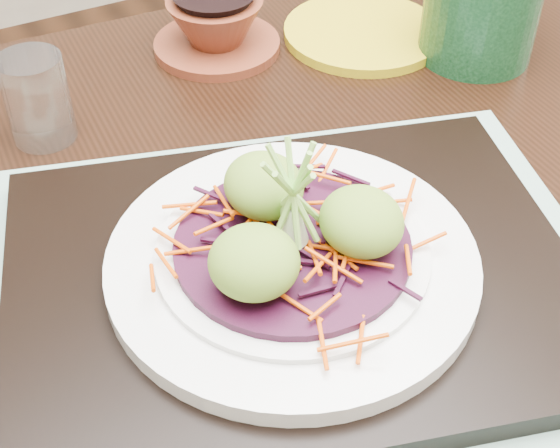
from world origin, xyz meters
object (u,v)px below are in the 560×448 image
white_plate (292,260)px  terracotta_bowl_set (216,28)px  dining_table (246,310)px  water_glass (37,99)px  yellow_plate (363,32)px  serving_tray (292,277)px

white_plate → terracotta_bowl_set: (0.11, 0.38, -0.01)m
dining_table → white_plate: white_plate is taller
water_glass → terracotta_bowl_set: (0.22, 0.07, -0.02)m
yellow_plate → serving_tray: bearing=-130.6°
serving_tray → terracotta_bowl_set: (0.11, 0.38, 0.01)m
dining_table → serving_tray: (0.00, -0.08, 0.12)m
serving_tray → white_plate: (0.00, 0.00, 0.02)m
dining_table → serving_tray: bearing=-84.4°
water_glass → yellow_plate: (0.39, 0.02, -0.04)m
terracotta_bowl_set → serving_tray: bearing=-106.0°
serving_tray → water_glass: size_ratio=5.02×
terracotta_bowl_set → yellow_plate: terracotta_bowl_set is taller
white_plate → dining_table: bearing=92.9°
dining_table → serving_tray: 0.14m
serving_tray → yellow_plate: (0.27, 0.32, -0.01)m
serving_tray → terracotta_bowl_set: 0.39m
water_glass → terracotta_bowl_set: size_ratio=0.56×
dining_table → water_glass: size_ratio=14.64×
white_plate → terracotta_bowl_set: terracotta_bowl_set is taller
serving_tray → white_plate: 0.02m
dining_table → serving_tray: serving_tray is taller
serving_tray → water_glass: water_glass is taller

